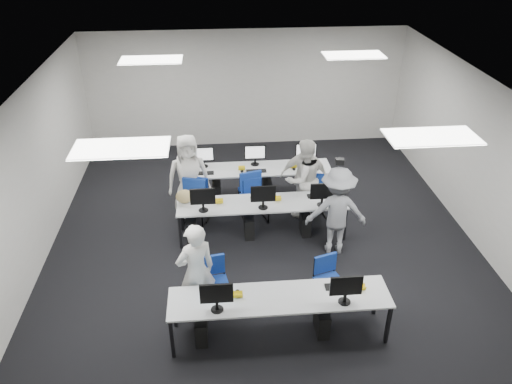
{
  "coord_description": "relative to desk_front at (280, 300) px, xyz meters",
  "views": [
    {
      "loc": [
        -0.81,
        -7.76,
        5.65
      ],
      "look_at": [
        -0.12,
        0.15,
        1.0
      ],
      "focal_mm": 35.0,
      "sensor_mm": 36.0,
      "label": 1
    }
  ],
  "objects": [
    {
      "name": "room",
      "position": [
        0.0,
        2.4,
        0.82
      ],
      "size": [
        9.0,
        9.02,
        3.0
      ],
      "color": "black",
      "rests_on": "ground"
    },
    {
      "name": "ceiling_panels",
      "position": [
        0.0,
        2.4,
        2.3
      ],
      "size": [
        5.2,
        4.6,
        0.02
      ],
      "color": "white",
      "rests_on": "room"
    },
    {
      "name": "desk_front",
      "position": [
        0.0,
        0.0,
        0.0
      ],
      "size": [
        3.2,
        0.7,
        0.73
      ],
      "color": "#BBBEC0",
      "rests_on": "ground"
    },
    {
      "name": "desk_mid",
      "position": [
        0.0,
        2.6,
        0.0
      ],
      "size": [
        3.2,
        0.7,
        0.73
      ],
      "color": "#BBBEC0",
      "rests_on": "ground"
    },
    {
      "name": "desk_back",
      "position": [
        0.0,
        4.0,
        0.0
      ],
      "size": [
        3.2,
        0.7,
        0.73
      ],
      "color": "#BBBEC0",
      "rests_on": "ground"
    },
    {
      "name": "equipment_front",
      "position": [
        -0.19,
        -0.02,
        -0.32
      ],
      "size": [
        2.51,
        0.41,
        1.19
      ],
      "color": "#0D61AB",
      "rests_on": "desk_front"
    },
    {
      "name": "equipment_mid",
      "position": [
        -0.19,
        2.58,
        -0.32
      ],
      "size": [
        2.91,
        0.41,
        1.19
      ],
      "color": "white",
      "rests_on": "desk_mid"
    },
    {
      "name": "equipment_back",
      "position": [
        0.19,
        4.02,
        -0.32
      ],
      "size": [
        2.91,
        0.41,
        1.19
      ],
      "color": "white",
      "rests_on": "desk_back"
    },
    {
      "name": "chair_0",
      "position": [
        -0.93,
        0.68,
        -0.4
      ],
      "size": [
        0.51,
        0.54,
        0.88
      ],
      "rotation": [
        0.0,
        0.0,
        0.18
      ],
      "color": "navy",
      "rests_on": "ground"
    },
    {
      "name": "chair_1",
      "position": [
        0.88,
        0.62,
        -0.42
      ],
      "size": [
        0.52,
        0.54,
        0.83
      ],
      "rotation": [
        0.0,
        0.0,
        0.3
      ],
      "color": "navy",
      "rests_on": "ground"
    },
    {
      "name": "chair_2",
      "position": [
        -1.27,
        3.23,
        -0.4
      ],
      "size": [
        0.57,
        0.6,
        0.9
      ],
      "rotation": [
        0.0,
        0.0,
        -0.33
      ],
      "color": "navy",
      "rests_on": "ground"
    },
    {
      "name": "chair_3",
      "position": [
        -0.1,
        3.18,
        -0.37
      ],
      "size": [
        0.6,
        0.63,
        0.98
      ],
      "rotation": [
        0.0,
        0.0,
        0.27
      ],
      "color": "navy",
      "rests_on": "ground"
    },
    {
      "name": "chair_4",
      "position": [
        1.16,
        3.06,
        -0.4
      ],
      "size": [
        0.5,
        0.53,
        0.89
      ],
      "rotation": [
        0.0,
        0.0,
        0.14
      ],
      "color": "navy",
      "rests_on": "ground"
    },
    {
      "name": "chair_5",
      "position": [
        -1.23,
        3.38,
        -0.37
      ],
      "size": [
        0.61,
        0.64,
        0.99
      ],
      "rotation": [
        0.0,
        0.0,
        -0.27
      ],
      "color": "navy",
      "rests_on": "ground"
    },
    {
      "name": "chair_6",
      "position": [
        -0.16,
        3.53,
        -0.41
      ],
      "size": [
        0.49,
        0.52,
        0.85
      ],
      "rotation": [
        0.0,
        0.0,
        0.18
      ],
      "color": "navy",
      "rests_on": "ground"
    },
    {
      "name": "chair_7",
      "position": [
        1.2,
        3.5,
        -0.39
      ],
      "size": [
        0.54,
        0.57,
        0.92
      ],
      "rotation": [
        0.0,
        0.0,
        -0.21
      ],
      "color": "navy",
      "rests_on": "ground"
    },
    {
      "name": "handbag",
      "position": [
        -1.45,
        2.73,
        0.18
      ],
      "size": [
        0.34,
        0.23,
        0.27
      ],
      "primitive_type": "ellipsoid",
      "rotation": [
        0.0,
        0.0,
        0.05
      ],
      "color": "#9D8351",
      "rests_on": "desk_mid"
    },
    {
      "name": "student_0",
      "position": [
        -1.2,
        0.54,
        0.16
      ],
      "size": [
        0.72,
        0.61,
        1.68
      ],
      "primitive_type": "imported",
      "rotation": [
        0.0,
        0.0,
        3.56
      ],
      "color": "silver",
      "rests_on": "ground"
    },
    {
      "name": "student_1",
      "position": [
        0.9,
        3.27,
        0.16
      ],
      "size": [
        1.0,
        0.91,
        1.68
      ],
      "primitive_type": "imported",
      "rotation": [
        0.0,
        0.0,
        3.56
      ],
      "color": "silver",
      "rests_on": "ground"
    },
    {
      "name": "student_2",
      "position": [
        -1.4,
        3.52,
        0.19
      ],
      "size": [
        0.92,
        0.67,
        1.75
      ],
      "primitive_type": "imported",
      "rotation": [
        0.0,
        0.0,
        0.14
      ],
      "color": "silver",
      "rests_on": "ground"
    },
    {
      "name": "student_3",
      "position": [
        0.93,
        3.36,
        0.14
      ],
      "size": [
        1.03,
        0.61,
        1.65
      ],
      "primitive_type": "imported",
      "rotation": [
        0.0,
        0.0,
        -0.23
      ],
      "color": "silver",
      "rests_on": "ground"
    },
    {
      "name": "photographer",
      "position": [
        1.28,
        2.0,
        0.17
      ],
      "size": [
        1.15,
        0.73,
        1.7
      ],
      "primitive_type": "imported",
      "rotation": [
        0.0,
        0.0,
        3.05
      ],
      "color": "gray",
      "rests_on": "ground"
    },
    {
      "name": "dslr_camera",
      "position": [
        1.3,
        2.18,
        1.07
      ],
      "size": [
        0.16,
        0.19,
        0.1
      ],
      "primitive_type": "cube",
      "rotation": [
        0.0,
        0.0,
        3.05
      ],
      "color": "black",
      "rests_on": "photographer"
    }
  ]
}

